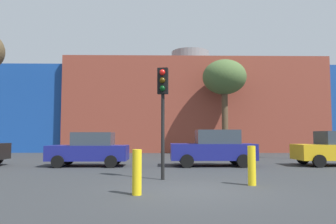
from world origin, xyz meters
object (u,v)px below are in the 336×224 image
object	(u,v)px
parked_car_2	(214,148)
bare_tree_1	(224,79)
bollard_yellow_1	(252,166)
traffic_light_island	(163,97)
bollard_yellow_0	(137,172)
parked_car_1	(90,149)

from	to	relation	value
parked_car_2	bare_tree_1	world-z (taller)	bare_tree_1
bare_tree_1	bollard_yellow_1	xyz separation A→B (m)	(-2.30, -15.72, -5.45)
bollard_yellow_1	bare_tree_1	bearing A→B (deg)	81.67
traffic_light_island	bare_tree_1	xyz separation A→B (m)	(4.99, 14.45, 3.22)
bare_tree_1	bollard_yellow_0	size ratio (longest dim) A/B	6.60
parked_car_1	bare_tree_1	bearing A→B (deg)	-131.68
traffic_light_island	bollard_yellow_1	bearing A→B (deg)	72.84
bollard_yellow_1	parked_car_1	bearing A→B (deg)	135.56
bollard_yellow_0	bollard_yellow_1	bearing A→B (deg)	24.03
bollard_yellow_0	traffic_light_island	bearing A→B (deg)	76.60
parked_car_1	parked_car_2	bearing A→B (deg)	-180.00
bare_tree_1	bollard_yellow_1	world-z (taller)	bare_tree_1
parked_car_1	bollard_yellow_0	size ratio (longest dim) A/B	3.32
parked_car_1	traffic_light_island	size ratio (longest dim) A/B	0.99
bollard_yellow_0	parked_car_2	bearing A→B (deg)	67.34
parked_car_1	bollard_yellow_0	distance (m)	8.15
parked_car_2	traffic_light_island	distance (m)	5.80
traffic_light_island	bollard_yellow_1	world-z (taller)	traffic_light_island
bollard_yellow_0	bollard_yellow_1	size ratio (longest dim) A/B	0.97
parked_car_1	traffic_light_island	distance (m)	6.34
traffic_light_island	bare_tree_1	size ratio (longest dim) A/B	0.51
bollard_yellow_0	bollard_yellow_1	xyz separation A→B (m)	(3.35, 1.49, 0.02)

